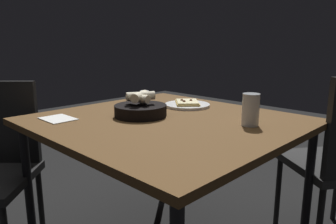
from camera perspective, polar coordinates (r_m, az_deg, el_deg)
name	(u,v)px	position (r m, az deg, el deg)	size (l,w,h in m)	color
dining_table	(167,131)	(1.47, -0.21, -3.41)	(1.10, 1.03, 0.73)	brown
pizza_plate	(187,104)	(1.75, 3.43, 1.37)	(0.24, 0.24, 0.04)	white
bread_basket	(141,108)	(1.51, -4.90, 0.63)	(0.25, 0.25, 0.12)	black
beer_glass	(250,112)	(1.38, 14.44, 0.04)	(0.07, 0.07, 0.14)	silver
pepper_shaker	(145,100)	(1.73, -4.16, 2.18)	(0.05, 0.05, 0.09)	#BFB299
napkin	(58,119)	(1.54, -18.95, -1.15)	(0.16, 0.12, 0.00)	white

